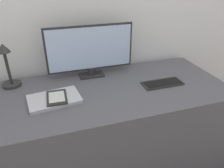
# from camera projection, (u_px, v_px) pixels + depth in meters

# --- Properties ---
(wall_back) EXTENTS (3.60, 0.05, 2.40)m
(wall_back) POSITION_uv_depth(u_px,v_px,m) (95.00, 5.00, 1.63)
(wall_back) COLOR silver
(wall_back) RESTS_ON ground_plane
(desk) EXTENTS (1.60, 0.73, 0.71)m
(desk) POSITION_uv_depth(u_px,v_px,m) (113.00, 129.00, 1.67)
(desk) COLOR #4C4C51
(desk) RESTS_ON ground_plane
(monitor) EXTENTS (0.64, 0.11, 0.39)m
(monitor) POSITION_uv_depth(u_px,v_px,m) (90.00, 50.00, 1.59)
(monitor) COLOR #262626
(monitor) RESTS_ON desk
(keyboard) EXTENTS (0.29, 0.12, 0.01)m
(keyboard) POSITION_uv_depth(u_px,v_px,m) (162.00, 83.00, 1.56)
(keyboard) COLOR #282828
(keyboard) RESTS_ON desk
(laptop) EXTENTS (0.34, 0.24, 0.02)m
(laptop) POSITION_uv_depth(u_px,v_px,m) (54.00, 99.00, 1.36)
(laptop) COLOR #A3A3A8
(laptop) RESTS_ON desk
(ereader) EXTENTS (0.13, 0.18, 0.01)m
(ereader) POSITION_uv_depth(u_px,v_px,m) (57.00, 97.00, 1.34)
(ereader) COLOR black
(ereader) RESTS_ON laptop
(desk_lamp) EXTENTS (0.13, 0.13, 0.31)m
(desk_lamp) POSITION_uv_depth(u_px,v_px,m) (7.00, 65.00, 1.46)
(desk_lamp) COLOR #282828
(desk_lamp) RESTS_ON desk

